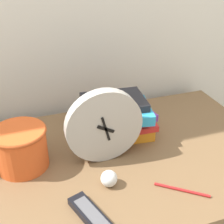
{
  "coord_description": "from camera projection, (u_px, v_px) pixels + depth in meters",
  "views": [
    {
      "loc": [
        -0.23,
        -0.43,
        1.35
      ],
      "look_at": [
        0.05,
        0.39,
        0.86
      ],
      "focal_mm": 50.0,
      "sensor_mm": 36.0,
      "label": 1
    }
  ],
  "objects": [
    {
      "name": "desk_clock",
      "position": [
        104.0,
        126.0,
        0.94
      ],
      "size": [
        0.24,
        0.04,
        0.24
      ],
      "color": "#B7B2A8",
      "rests_on": "desk"
    },
    {
      "name": "pen",
      "position": [
        182.0,
        190.0,
        0.87
      ],
      "size": [
        0.13,
        0.1,
        0.01
      ],
      "color": "#B21E1E",
      "rests_on": "desk"
    },
    {
      "name": "basket",
      "position": [
        21.0,
        147.0,
        0.93
      ],
      "size": [
        0.16,
        0.16,
        0.13
      ],
      "color": "#E05623",
      "rests_on": "desk"
    },
    {
      "name": "tv_remote",
      "position": [
        93.0,
        217.0,
        0.78
      ],
      "size": [
        0.1,
        0.17,
        0.02
      ],
      "color": "black",
      "rests_on": "desk"
    },
    {
      "name": "crumpled_paper_ball",
      "position": [
        109.0,
        178.0,
        0.88
      ],
      "size": [
        0.05,
        0.05,
        0.05
      ],
      "color": "white",
      "rests_on": "desk"
    },
    {
      "name": "book_stack",
      "position": [
        118.0,
        118.0,
        1.07
      ],
      "size": [
        0.27,
        0.2,
        0.14
      ],
      "color": "orange",
      "rests_on": "desk"
    }
  ]
}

